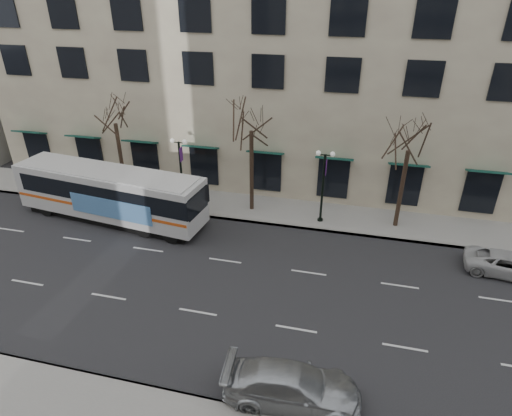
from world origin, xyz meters
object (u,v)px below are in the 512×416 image
(tree_far_mid, at_px, (251,117))
(city_bus, at_px, (111,193))
(white_pickup, at_px, (508,264))
(silver_car, at_px, (292,386))
(lamp_post_right, at_px, (323,184))
(tree_far_right, at_px, (411,136))
(tree_far_left, at_px, (113,110))
(lamp_post_left, at_px, (181,170))

(tree_far_mid, height_order, city_bus, tree_far_mid)
(tree_far_mid, distance_m, white_pickup, 17.52)
(city_bus, bearing_deg, white_pickup, 5.98)
(tree_far_mid, bearing_deg, white_pickup, -13.86)
(silver_car, bearing_deg, lamp_post_right, -2.61)
(tree_far_right, relative_size, city_bus, 0.59)
(tree_far_right, bearing_deg, lamp_post_right, -173.15)
(tree_far_left, distance_m, silver_car, 22.31)
(tree_far_right, distance_m, lamp_post_right, 6.11)
(tree_far_mid, distance_m, lamp_post_left, 6.40)
(tree_far_left, height_order, silver_car, tree_far_left)
(tree_far_left, bearing_deg, lamp_post_right, -2.29)
(tree_far_mid, xyz_separation_m, lamp_post_right, (5.01, -0.60, -3.96))
(city_bus, height_order, white_pickup, city_bus)
(city_bus, xyz_separation_m, silver_car, (14.39, -11.51, -1.22))
(lamp_post_left, bearing_deg, lamp_post_right, 0.00)
(tree_far_right, relative_size, silver_car, 1.49)
(tree_far_right, relative_size, white_pickup, 1.76)
(tree_far_left, bearing_deg, silver_car, -44.20)
(tree_far_right, height_order, lamp_post_left, tree_far_right)
(lamp_post_right, bearing_deg, tree_far_mid, 173.17)
(tree_far_mid, height_order, silver_car, tree_far_mid)
(lamp_post_left, xyz_separation_m, silver_car, (10.42, -14.40, -2.16))
(tree_far_right, bearing_deg, white_pickup, -33.68)
(tree_far_mid, height_order, white_pickup, tree_far_mid)
(tree_far_right, relative_size, lamp_post_right, 1.55)
(tree_far_left, xyz_separation_m, white_pickup, (25.88, -3.92, -6.06))
(lamp_post_right, height_order, white_pickup, lamp_post_right)
(tree_far_left, height_order, lamp_post_left, tree_far_left)
(tree_far_mid, relative_size, lamp_post_right, 1.64)
(tree_far_left, distance_m, city_bus, 5.94)
(tree_far_right, xyz_separation_m, lamp_post_right, (-4.99, -0.60, -3.48))
(silver_car, distance_m, white_pickup, 15.24)
(silver_car, bearing_deg, tree_far_mid, 15.62)
(tree_far_right, bearing_deg, tree_far_left, 180.00)
(tree_far_left, xyz_separation_m, tree_far_right, (20.00, 0.00, -0.28))
(tree_far_left, height_order, white_pickup, tree_far_left)
(white_pickup, bearing_deg, city_bus, 95.87)
(tree_far_right, height_order, lamp_post_right, tree_far_right)
(city_bus, xyz_separation_m, white_pickup, (24.85, -0.43, -1.37))
(tree_far_mid, relative_size, tree_far_right, 1.06)
(silver_car, bearing_deg, tree_far_left, 41.53)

